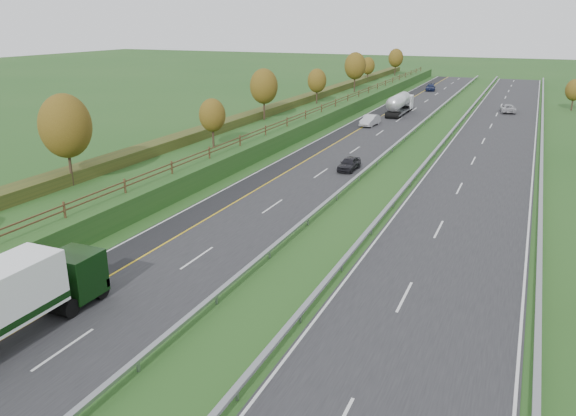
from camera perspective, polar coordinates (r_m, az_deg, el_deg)
name	(u,v)px	position (r m, az deg, el deg)	size (l,w,h in m)	color
ground	(402,163)	(64.43, 11.52, 4.53)	(400.00, 400.00, 0.00)	#224C1B
near_carriageway	(348,148)	(71.10, 6.07, 6.12)	(10.50, 200.00, 0.04)	#232325
far_carriageway	(486,160)	(68.17, 19.44, 4.62)	(10.50, 200.00, 0.04)	#232325
hard_shoulder	(320,145)	(72.28, 3.22, 6.40)	(3.00, 200.00, 0.04)	black
lane_markings	(398,152)	(69.39, 11.11, 5.59)	(26.75, 200.00, 0.01)	silver
embankment_left	(255,132)	(75.72, -3.40, 7.71)	(12.00, 200.00, 2.00)	#224C1B
hedge_left	(241,119)	(76.35, -4.78, 8.95)	(2.20, 180.00, 1.10)	#2E3A18
fence_left	(284,122)	(73.14, -0.38, 8.73)	(0.12, 189.06, 1.20)	#422B19
median_barrier_near	(393,147)	(69.54, 10.59, 6.13)	(0.32, 200.00, 0.71)	gray
median_barrier_far	(435,151)	(68.62, 14.75, 5.67)	(0.32, 200.00, 0.71)	gray
outer_barrier_far	(542,160)	(67.93, 24.36, 4.49)	(0.32, 200.00, 0.71)	gray
trees_left	(244,94)	(71.76, -4.45, 11.43)	(6.64, 164.30, 7.66)	#2D2116
road_tanker	(400,103)	(98.12, 11.30, 10.39)	(2.40, 11.22, 3.46)	silver
car_dark_near	(349,164)	(60.04, 6.23, 4.51)	(1.65, 4.11, 1.40)	black
car_silver_mid	(370,120)	(86.51, 8.34, 8.81)	(1.72, 4.94, 1.63)	#B1B1B6
car_small_far	(431,87)	(133.60, 14.28, 11.79)	(2.02, 4.96, 1.44)	#131B3D
car_oncoming	(508,108)	(105.27, 21.43, 9.40)	(2.35, 5.09, 1.42)	#B6B5BA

